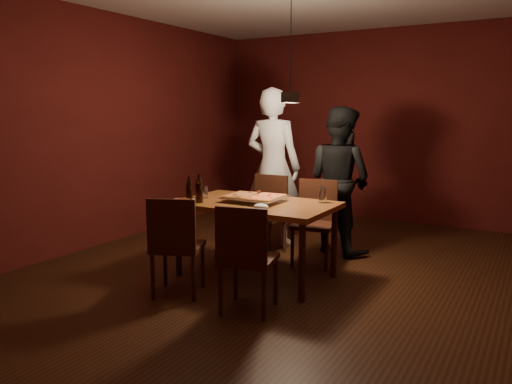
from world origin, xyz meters
The scene contains 19 objects.
room_shell centered at (0.00, 0.00, 1.40)m, with size 6.00×6.00×6.00m.
dining_table centered at (-0.24, -0.23, 0.68)m, with size 1.50×0.90×0.75m.
chair_far_left centered at (-0.57, 0.58, 0.54)m, with size 0.43×0.43×0.49m.
chair_far_right centered at (0.07, 0.50, 0.54)m, with size 0.49×0.49×0.49m.
chair_near_left centered at (-0.58, -1.05, 0.54)m, with size 0.55×0.55×0.49m.
chair_near_right centered at (0.15, -1.06, 0.54)m, with size 0.50×0.50×0.49m.
pizza_tray centered at (-0.27, -0.21, 0.77)m, with size 0.55×0.45×0.05m, color silver.
pizza_meat centered at (-0.41, -0.23, 0.81)m, with size 0.25×0.39×0.02m, color maroon.
pizza_cheese centered at (-0.15, -0.21, 0.81)m, with size 0.27×0.43×0.02m, color gold.
spatula centered at (-0.26, -0.18, 0.81)m, with size 0.09×0.24×0.04m, color silver, non-canonical shape.
beer_bottle_a centered at (-0.84, -0.50, 0.87)m, with size 0.06×0.06×0.24m.
beer_bottle_b centered at (-0.71, -0.52, 0.89)m, with size 0.07×0.07×0.27m.
water_glass_left centered at (-0.82, -0.29, 0.81)m, with size 0.08×0.08×0.12m, color silver.
water_glass_right centered at (0.32, 0.08, 0.82)m, with size 0.07×0.07×0.15m, color silver.
plate_slice centered at (-0.88, -0.56, 0.76)m, with size 0.24×0.24×0.03m.
napkin centered at (-0.01, -0.55, 0.78)m, with size 0.14×0.11×0.06m, color white.
diner_white centered at (-0.71, 0.98, 0.95)m, with size 0.69×0.45×1.90m, color silver.
diner_dark centered at (0.12, 1.04, 0.84)m, with size 0.81×0.63×1.67m, color black.
pendant_lamp centered at (0.00, 0.00, 1.76)m, with size 0.18×0.18×1.10m.
Camera 1 is at (2.15, -4.33, 1.63)m, focal length 35.00 mm.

